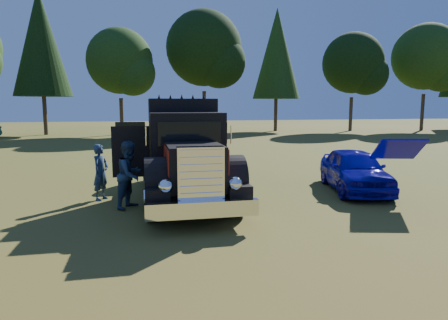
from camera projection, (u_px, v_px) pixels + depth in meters
ground at (232, 216)px, 10.18m from camera, size 120.00×120.00×0.00m
treeline at (121, 49)px, 35.03m from camera, size 72.10×24.04×13.84m
diamond_t_truck at (185, 157)px, 11.85m from camera, size 3.38×7.16×3.00m
hotrod_coupe at (355, 170)px, 13.09m from camera, size 2.54×4.43×1.89m
spectator_near at (101, 172)px, 11.84m from camera, size 0.64×0.72×1.67m
spectator_far at (130, 175)px, 10.90m from camera, size 1.08×1.14×1.85m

